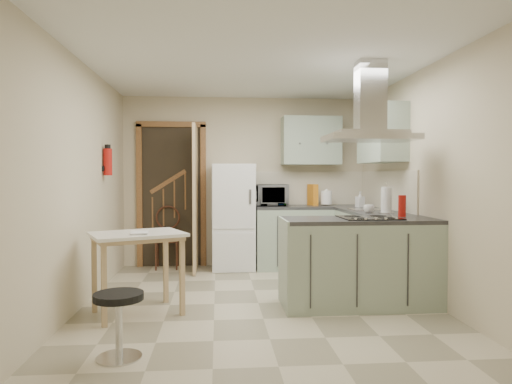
{
  "coord_description": "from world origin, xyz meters",
  "views": [
    {
      "loc": [
        -0.42,
        -4.72,
        1.33
      ],
      "look_at": [
        0.01,
        0.45,
        1.15
      ],
      "focal_mm": 32.0,
      "sensor_mm": 36.0,
      "label": 1
    }
  ],
  "objects": [
    {
      "name": "kettle",
      "position": [
        1.16,
        1.83,
        1.02
      ],
      "size": [
        0.19,
        0.19,
        0.24
      ],
      "primitive_type": "cylinder",
      "rotation": [
        0.0,
        0.0,
        0.17
      ],
      "color": "white",
      "rests_on": "counter_back"
    },
    {
      "name": "cereal_box",
      "position": [
        0.98,
        1.93,
        1.06
      ],
      "size": [
        0.13,
        0.22,
        0.31
      ],
      "primitive_type": "cube",
      "rotation": [
        0.0,
        0.0,
        0.25
      ],
      "color": "orange",
      "rests_on": "counter_back"
    },
    {
      "name": "splashback",
      "position": [
        0.96,
        2.09,
        1.15
      ],
      "size": [
        1.68,
        0.02,
        0.5
      ],
      "primitive_type": "cube",
      "color": "beige",
      "rests_on": "counter_back"
    },
    {
      "name": "paper_towel",
      "position": [
        1.53,
        0.42,
        1.06
      ],
      "size": [
        0.14,
        0.14,
        0.31
      ],
      "primitive_type": "cylinder",
      "rotation": [
        0.0,
        0.0,
        0.17
      ],
      "color": "silver",
      "rests_on": "counter_right"
    },
    {
      "name": "cup",
      "position": [
        1.33,
        0.45,
        0.95
      ],
      "size": [
        0.16,
        0.16,
        0.1
      ],
      "primitive_type": "imported",
      "rotation": [
        0.0,
        0.0,
        0.32
      ],
      "color": "white",
      "rests_on": "counter_right"
    },
    {
      "name": "soap_bottle",
      "position": [
        1.54,
        1.44,
        1.01
      ],
      "size": [
        0.13,
        0.13,
        0.22
      ],
      "primitive_type": "imported",
      "rotation": [
        0.0,
        0.0,
        0.32
      ],
      "color": "#ACABB8",
      "rests_on": "counter_right"
    },
    {
      "name": "fire_extinguisher",
      "position": [
        -1.74,
        0.9,
        1.5
      ],
      "size": [
        0.1,
        0.1,
        0.32
      ],
      "primitive_type": "cylinder",
      "color": "#B2140F",
      "rests_on": "left_wall"
    },
    {
      "name": "drop_leaf_table",
      "position": [
        -1.19,
        -0.27,
        0.39
      ],
      "size": [
        1.02,
        0.92,
        0.79
      ],
      "primitive_type": "cube",
      "rotation": [
        0.0,
        0.0,
        0.42
      ],
      "color": "tan",
      "rests_on": "floor"
    },
    {
      "name": "fridge",
      "position": [
        -0.2,
        1.8,
        0.75
      ],
      "size": [
        0.6,
        0.6,
        1.5
      ],
      "primitive_type": "cube",
      "color": "white",
      "rests_on": "floor"
    },
    {
      "name": "floor",
      "position": [
        0.0,
        0.0,
        0.0
      ],
      "size": [
        4.2,
        4.2,
        0.0
      ],
      "primitive_type": "plane",
      "color": "#BDB193",
      "rests_on": "ground"
    },
    {
      "name": "wall_cabinet_back",
      "position": [
        0.95,
        1.93,
        1.85
      ],
      "size": [
        0.85,
        0.35,
        0.7
      ],
      "primitive_type": "cube",
      "color": "#9EB2A0",
      "rests_on": "back_wall"
    },
    {
      "name": "hob",
      "position": [
        1.12,
        -0.18,
        0.91
      ],
      "size": [
        0.58,
        0.5,
        0.01
      ],
      "primitive_type": "cube",
      "color": "black",
      "rests_on": "peninsula"
    },
    {
      "name": "right_wall",
      "position": [
        1.8,
        0.0,
        1.25
      ],
      "size": [
        0.0,
        4.2,
        4.2
      ],
      "primitive_type": "plane",
      "rotation": [
        1.57,
        0.0,
        -1.57
      ],
      "color": "beige",
      "rests_on": "floor"
    },
    {
      "name": "wall_cabinet_right",
      "position": [
        1.62,
        0.85,
        1.85
      ],
      "size": [
        0.35,
        0.9,
        0.7
      ],
      "primitive_type": "cube",
      "color": "#9EB2A0",
      "rests_on": "right_wall"
    },
    {
      "name": "back_wall",
      "position": [
        0.0,
        2.1,
        1.25
      ],
      "size": [
        3.6,
        0.0,
        3.6
      ],
      "primitive_type": "plane",
      "rotation": [
        1.57,
        0.0,
        0.0
      ],
      "color": "beige",
      "rests_on": "floor"
    },
    {
      "name": "bentwood_chair",
      "position": [
        -1.15,
        1.9,
        0.41
      ],
      "size": [
        0.37,
        0.37,
        0.81
      ],
      "primitive_type": "cube",
      "rotation": [
        0.0,
        0.0,
        0.03
      ],
      "color": "#552D1C",
      "rests_on": "floor"
    },
    {
      "name": "left_wall",
      "position": [
        -1.8,
        0.0,
        1.25
      ],
      "size": [
        0.0,
        4.2,
        4.2
      ],
      "primitive_type": "plane",
      "rotation": [
        1.57,
        0.0,
        1.57
      ],
      "color": "beige",
      "rests_on": "floor"
    },
    {
      "name": "red_bottle",
      "position": [
        1.52,
        -0.05,
        1.01
      ],
      "size": [
        0.08,
        0.08,
        0.23
      ],
      "primitive_type": "cylinder",
      "rotation": [
        0.0,
        0.0,
        -0.06
      ],
      "color": "red",
      "rests_on": "peninsula"
    },
    {
      "name": "book",
      "position": [
        -1.24,
        -0.37,
        0.84
      ],
      "size": [
        0.18,
        0.24,
        0.1
      ],
      "primitive_type": "imported",
      "rotation": [
        0.0,
        0.0,
        0.09
      ],
      "color": "brown",
      "rests_on": "drop_leaf_table"
    },
    {
      "name": "stool",
      "position": [
        -1.14,
        -1.36,
        0.24
      ],
      "size": [
        0.43,
        0.43,
        0.49
      ],
      "primitive_type": "cylinder",
      "rotation": [
        0.0,
        0.0,
        0.22
      ],
      "color": "black",
      "rests_on": "floor"
    },
    {
      "name": "microwave",
      "position": [
        0.31,
        1.88,
        1.06
      ],
      "size": [
        0.56,
        0.38,
        0.31
      ],
      "primitive_type": "imported",
      "rotation": [
        0.0,
        0.0,
        -0.0
      ],
      "color": "black",
      "rests_on": "counter_back"
    },
    {
      "name": "sink",
      "position": [
        1.5,
        0.95,
        0.91
      ],
      "size": [
        0.45,
        0.4,
        0.01
      ],
      "primitive_type": "cube",
      "color": "silver",
      "rests_on": "counter_right"
    },
    {
      "name": "doorway",
      "position": [
        -1.1,
        2.07,
        1.05
      ],
      "size": [
        1.1,
        0.12,
        2.1
      ],
      "primitive_type": "cube",
      "color": "brown",
      "rests_on": "floor"
    },
    {
      "name": "counter_back",
      "position": [
        0.66,
        1.8,
        0.45
      ],
      "size": [
        1.08,
        0.6,
        0.9
      ],
      "primitive_type": "cube",
      "color": "#9EB2A0",
      "rests_on": "floor"
    },
    {
      "name": "ceiling",
      "position": [
        0.0,
        0.0,
        2.5
      ],
      "size": [
        4.2,
        4.2,
        0.0
      ],
      "primitive_type": "plane",
      "rotation": [
        3.14,
        0.0,
        0.0
      ],
      "color": "silver",
      "rests_on": "back_wall"
    },
    {
      "name": "peninsula",
      "position": [
        1.02,
        -0.18,
        0.45
      ],
      "size": [
        1.55,
        0.65,
        0.9
      ],
      "primitive_type": "cube",
      "color": "#9EB2A0",
      "rests_on": "floor"
    },
    {
      "name": "counter_right",
      "position": [
        1.5,
        1.12,
        0.45
      ],
      "size": [
        0.6,
        1.95,
        0.9
      ],
      "primitive_type": "cube",
      "color": "#9EB2A0",
      "rests_on": "floor"
    },
    {
      "name": "extractor_hood",
      "position": [
        1.12,
        -0.18,
        1.72
      ],
      "size": [
        0.9,
        0.55,
        0.1
      ],
      "primitive_type": "cube",
      "color": "silver",
      "rests_on": "ceiling"
    }
  ]
}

